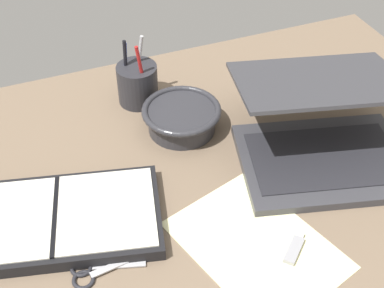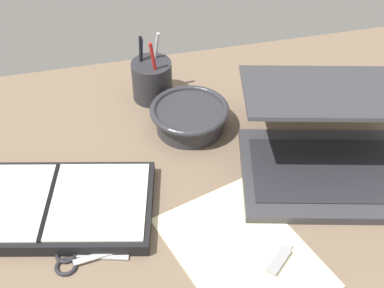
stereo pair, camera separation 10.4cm
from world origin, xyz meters
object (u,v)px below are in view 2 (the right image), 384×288
at_px(laptop, 328,145).
at_px(pen_cup, 152,80).
at_px(bowl, 190,117).
at_px(scissors, 75,259).
at_px(planner, 50,206).

height_order(laptop, pen_cup, laptop).
height_order(bowl, scissors, bowl).
bearing_deg(bowl, pen_cup, 113.29).
bearing_deg(planner, bowl, 42.68).
bearing_deg(bowl, laptop, -36.61).
relative_size(pen_cup, planner, 0.39).
bearing_deg(planner, laptop, 12.84).
bearing_deg(bowl, planner, -150.65).
relative_size(laptop, bowl, 2.42).
relative_size(bowl, pen_cup, 1.06).
bearing_deg(laptop, scissors, -152.59).
xyz_separation_m(laptop, bowl, (-0.24, 0.18, -0.02)).
bearing_deg(bowl, scissors, -132.68).
bearing_deg(laptop, planner, -166.15).
xyz_separation_m(laptop, planner, (-0.55, 0.00, -0.04)).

